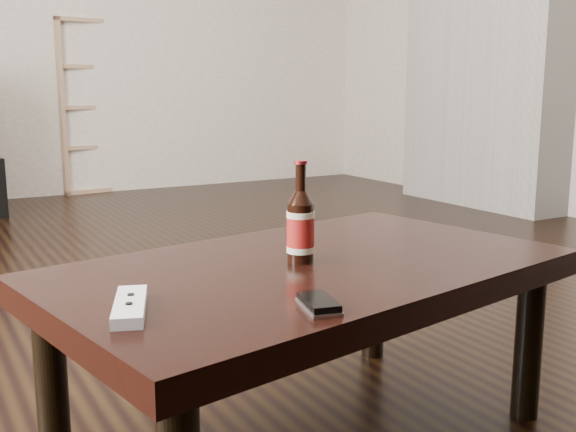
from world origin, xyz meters
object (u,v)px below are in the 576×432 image
bookshelf (95,103)px  remote (130,306)px  phone (319,304)px  coffee_table (309,286)px  beer_bottle (301,227)px

bookshelf → remote: bearing=-112.8°
phone → remote: (-0.27, 0.14, 0.00)m
bookshelf → coffee_table: bearing=-107.5°
beer_bottle → remote: 0.43m
bookshelf → beer_bottle: bearing=-107.7°
coffee_table → beer_bottle: 0.13m
beer_bottle → phone: (-0.13, -0.28, -0.07)m
bookshelf → beer_bottle: size_ratio=5.95×
beer_bottle → remote: bearing=-160.8°
beer_bottle → phone: size_ratio=1.97×
beer_bottle → coffee_table: bearing=-32.6°
remote → beer_bottle: bearing=39.4°
coffee_table → remote: size_ratio=6.49×
coffee_table → phone: phone is taller
bookshelf → remote: 4.32m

